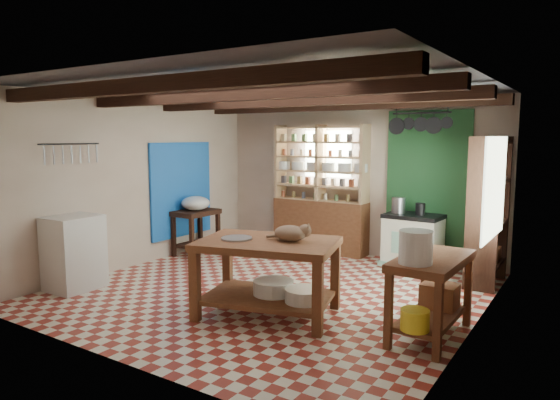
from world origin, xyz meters
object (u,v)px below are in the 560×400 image
Objects in this scene: stove at (413,241)px; white_cabinet at (74,253)px; cat at (290,233)px; work_table at (268,278)px; right_counter at (431,297)px; prep_table at (196,232)px.

white_cabinet reaches higher than stove.
white_cabinet is at bearing 168.60° from cat.
stove is (0.70, 2.94, -0.02)m from work_table.
right_counter is at bearing -2.99° from work_table.
work_table is at bearing 10.60° from white_cabinet.
prep_table is at bearing 125.73° from cat.
work_table is at bearing -100.51° from stove.
stove is 3.56m from prep_table.
white_cabinet is 2.55× the size of cat.
cat reaches higher than prep_table.
cat is at bearing 11.31° from work_table.
stove is 2.77m from right_counter.
work_table is 3.02m from stove.
work_table is 1.55× the size of white_cabinet.
cat reaches higher than white_cabinet.
work_table is at bearing -32.37° from prep_table.
stove is 4.88m from white_cabinet.
prep_table is 1.99× the size of cat.
prep_table is 0.66× the size of right_counter.
right_counter is (1.72, 0.36, -0.02)m from work_table.
prep_table is at bearing 87.73° from white_cabinet.
stove reaches higher than prep_table.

